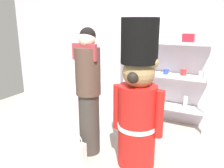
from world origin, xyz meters
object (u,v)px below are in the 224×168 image
object	(u,v)px
merchandise_shelf	(166,72)
person_shopper	(88,91)
teddy_bear_guard	(138,100)
shopping_bag	(77,153)

from	to	relation	value
merchandise_shelf	person_shopper	bearing A→B (deg)	-115.17
teddy_bear_guard	shopping_bag	bearing A→B (deg)	-150.63
merchandise_shelf	teddy_bear_guard	size ratio (longest dim) A/B	1.01
merchandise_shelf	shopping_bag	size ratio (longest dim) A/B	4.29
teddy_bear_guard	merchandise_shelf	bearing A→B (deg)	90.45
teddy_bear_guard	shopping_bag	xyz separation A→B (m)	(-0.64, -0.36, -0.69)
merchandise_shelf	teddy_bear_guard	distance (m)	1.35
merchandise_shelf	shopping_bag	world-z (taller)	merchandise_shelf
person_shopper	shopping_bag	xyz separation A→B (m)	(0.02, -0.32, -0.72)
teddy_bear_guard	person_shopper	bearing A→B (deg)	-176.78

